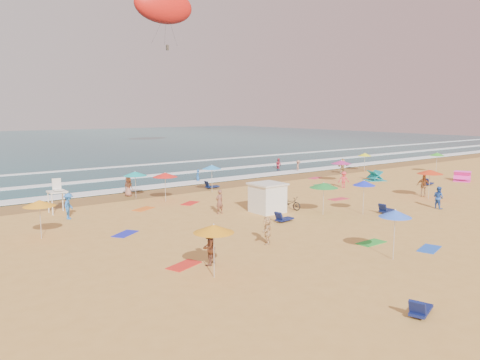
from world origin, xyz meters
TOP-DOWN VIEW (x-y plane):
  - ground at (0.00, 0.00)m, footprint 220.00×220.00m
  - ocean at (0.00, 84.00)m, footprint 220.00×140.00m
  - wet_sand at (0.00, 12.50)m, footprint 220.00×220.00m
  - surf_foam at (0.00, 21.32)m, footprint 200.00×18.70m
  - cabana at (-0.78, 0.34)m, footprint 2.00×2.00m
  - cabana_roof at (-0.78, 0.34)m, footprint 2.20×2.20m
  - bicycle at (1.12, 0.04)m, footprint 1.07×1.96m
  - lifeguard_stand at (-12.89, 9.12)m, footprint 1.20×1.20m
  - beach_umbrellas at (-1.30, 0.43)m, footprint 55.59×28.98m
  - loungers at (4.91, -4.17)m, footprint 58.21×28.12m
  - towels at (1.19, -0.75)m, footprint 27.77×23.22m
  - popup_tents at (21.60, 2.43)m, footprint 9.39×7.94m
  - beachgoers at (0.14, 5.12)m, footprint 47.43×25.98m
  - parasail at (17.36, 49.12)m, footprint 10.87×3.80m

SIDE VIEW (x-z plane):
  - ground at x=0.00m, z-range 0.00..0.00m
  - ocean at x=0.00m, z-range -0.09..0.09m
  - wet_sand at x=0.00m, z-range 0.01..0.01m
  - towels at x=1.19m, z-range 0.00..0.03m
  - surf_foam at x=0.00m, z-range 0.08..0.12m
  - loungers at x=4.91m, z-range 0.00..0.34m
  - bicycle at x=1.12m, z-range 0.00..0.98m
  - popup_tents at x=21.60m, z-range 0.00..1.20m
  - beachgoers at x=0.14m, z-range -0.26..1.85m
  - cabana at x=-0.78m, z-range 0.00..2.00m
  - lifeguard_stand at x=-12.89m, z-range 0.00..2.10m
  - cabana_roof at x=-0.78m, z-range 2.00..2.12m
  - beach_umbrellas at x=-1.30m, z-range 1.82..2.47m
  - parasail at x=17.36m, z-range 19.59..30.02m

